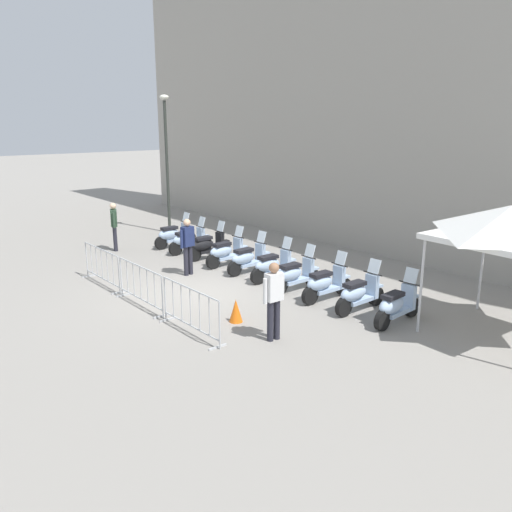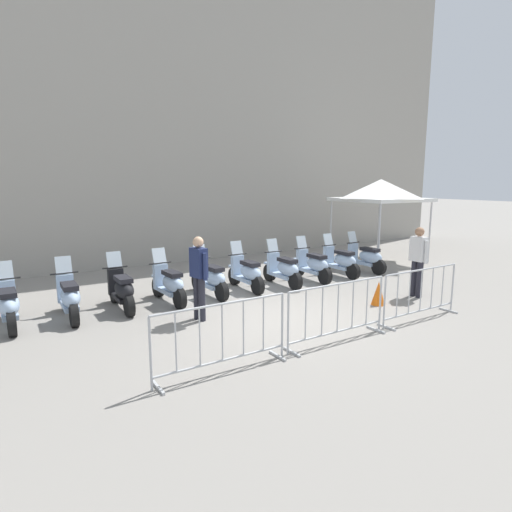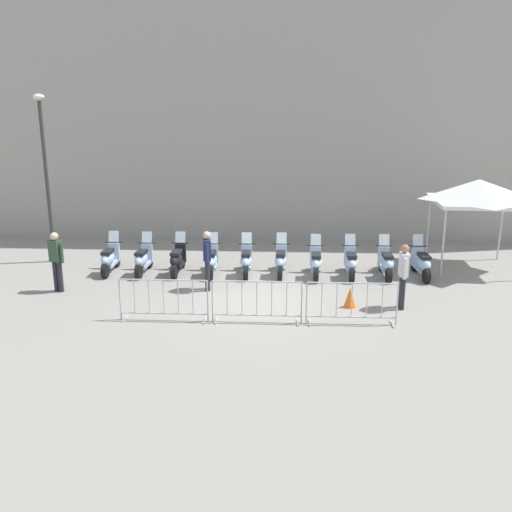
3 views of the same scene
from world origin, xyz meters
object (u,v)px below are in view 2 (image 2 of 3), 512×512
Objects in this scene: motorcycle_3 at (169,284)px; canopy_tent at (381,190)px; motorcycle_6 at (284,270)px; officer_mid_plaza at (199,273)px; motorcycle_8 at (340,261)px; barrier_segment_2 at (421,295)px; motorcycle_4 at (211,278)px; motorcycle_0 at (9,306)px; motorcycle_1 at (69,298)px; motorcycle_9 at (365,258)px; motorcycle_5 at (247,273)px; motorcycle_7 at (313,265)px; barrier_segment_0 at (222,338)px; officer_near_row_end at (418,258)px; traffic_cone at (378,293)px; motorcycle_2 at (122,290)px; barrier_segment_1 at (338,313)px.

motorcycle_3 is 0.59× the size of canopy_tent.
motorcycle_6 is 1.00× the size of officer_mid_plaza.
motorcycle_8 reaches higher than barrier_segment_2.
motorcycle_4 and motorcycle_8 have the same top height.
motorcycle_0 and motorcycle_1 have the same top height.
motorcycle_4 and motorcycle_9 have the same top height.
barrier_segment_2 is at bearing -41.77° from motorcycle_3.
motorcycle_5 is (5.40, 0.35, 0.00)m from motorcycle_0.
officer_mid_plaza reaches higher than motorcycle_7.
barrier_segment_0 is at bearing -132.53° from motorcycle_6.
motorcycle_1 is at bearing 163.34° from officer_near_row_end.
motorcycle_7 is at bearing 3.04° from motorcycle_3.
motorcycle_7 is (6.49, 0.37, 0.00)m from motorcycle_1.
motorcycle_4 is 0.78× the size of barrier_segment_0.
motorcycle_9 is 4.71m from barrier_segment_2.
traffic_cone is (4.62, 1.44, -0.25)m from barrier_segment_0.
barrier_segment_0 is 1.00× the size of barrier_segment_2.
officer_mid_plaza is at bearing -152.74° from motorcycle_6.
motorcycle_8 is (5.40, 0.31, 0.00)m from motorcycle_3.
motorcycle_2 reaches higher than traffic_cone.
barrier_segment_1 is at bearing -130.94° from motorcycle_8.
motorcycle_6 is at bearing 2.68° from motorcycle_1.
motorcycle_4 is at bearing 139.99° from traffic_cone.
officer_near_row_end is at bearing -23.90° from motorcycle_3.
barrier_segment_0 is at bearing -65.81° from motorcycle_1.
officer_mid_plaza is (0.15, -1.48, 0.53)m from motorcycle_3.
motorcycle_4 is 0.78× the size of barrier_segment_2.
motorcycle_3 is 1.08m from motorcycle_4.
motorcycle_9 is at bearing 3.50° from motorcycle_1.
motorcycle_7 is (4.32, 0.23, 0.00)m from motorcycle_3.
barrier_segment_1 is (0.75, -3.90, 0.07)m from motorcycle_4.
motorcycle_1 is at bearing 159.60° from traffic_cone.
motorcycle_6 reaches higher than traffic_cone.
motorcycle_1 and motorcycle_3 have the same top height.
officer_near_row_end is at bearing -109.45° from motorcycle_9.
motorcycle_9 reaches higher than traffic_cone.
canopy_tent is at bearing 16.78° from motorcycle_6.
motorcycle_6 is 1.00× the size of motorcycle_9.
motorcycle_5 is 1.00× the size of motorcycle_8.
motorcycle_5 is 2.66m from officer_mid_plaza.
canopy_tent is at bearing 9.63° from motorcycle_1.
motorcycle_8 reaches higher than traffic_cone.
barrier_segment_0 is (1.70, -3.79, 0.07)m from motorcycle_1.
officer_near_row_end is at bearing 14.10° from barrier_segment_0.
motorcycle_0 is 1.00× the size of motorcycle_4.
motorcycle_5 is 3.25m from motorcycle_8.
motorcycle_6 is at bearing 103.06° from barrier_segment_2.
motorcycle_6 is 2.17m from motorcycle_8.
canopy_tent is (8.14, 3.11, 1.54)m from officer_mid_plaza.
canopy_tent is (4.17, 5.32, 1.99)m from barrier_segment_2.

